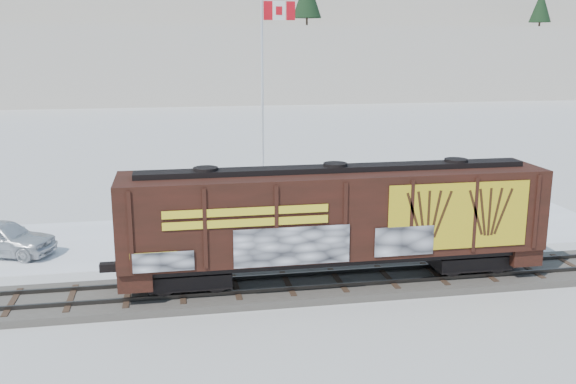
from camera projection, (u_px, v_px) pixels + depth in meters
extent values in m
plane|color=white|center=(236.00, 294.00, 24.35)|extent=(500.00, 500.00, 0.00)
cube|color=#59544C|center=(236.00, 290.00, 24.32)|extent=(50.00, 3.40, 0.28)
cube|color=#33302D|center=(238.00, 292.00, 23.58)|extent=(50.00, 0.10, 0.15)
cube|color=#33302D|center=(234.00, 278.00, 24.96)|extent=(50.00, 0.10, 0.15)
cube|color=white|center=(220.00, 237.00, 31.53)|extent=(40.00, 8.00, 0.03)
cube|color=white|center=(180.00, 62.00, 113.99)|extent=(360.00, 40.00, 12.00)
cube|color=white|center=(176.00, 31.00, 141.37)|extent=(360.00, 40.00, 24.00)
cube|color=white|center=(173.00, 12.00, 173.66)|extent=(360.00, 50.00, 35.00)
cone|color=black|center=(541.00, 6.00, 125.00)|extent=(4.20, 4.20, 6.15)
cube|color=black|center=(190.00, 275.00, 23.84)|extent=(3.00, 2.00, 0.90)
cube|color=black|center=(467.00, 257.00, 25.80)|extent=(3.00, 2.00, 0.90)
cylinder|color=black|center=(164.00, 284.00, 22.93)|extent=(0.90, 0.12, 0.90)
cube|color=black|center=(334.00, 253.00, 24.70)|extent=(16.07, 2.40, 0.25)
cube|color=black|center=(335.00, 211.00, 24.33)|extent=(16.07, 3.00, 3.09)
cube|color=black|center=(335.00, 168.00, 23.96)|extent=(14.78, 0.90, 0.20)
cube|color=gold|center=(459.00, 216.00, 23.62)|extent=(5.46, 0.03, 2.51)
cube|color=gold|center=(247.00, 217.00, 22.15)|extent=(5.78, 0.02, 0.70)
cube|color=silver|center=(292.00, 246.00, 22.68)|extent=(4.18, 0.03, 1.40)
cylinder|color=silver|center=(263.00, 206.00, 37.12)|extent=(0.90, 0.90, 0.20)
cylinder|color=silver|center=(262.00, 106.00, 35.82)|extent=(0.14, 0.14, 11.72)
cube|color=red|center=(268.00, 11.00, 34.72)|extent=(0.50, 0.07, 1.00)
cube|color=white|center=(279.00, 11.00, 34.82)|extent=(0.70, 0.09, 1.00)
cube|color=red|center=(291.00, 11.00, 34.94)|extent=(0.50, 0.07, 1.00)
imported|color=silver|center=(1.00, 238.00, 28.55)|extent=(5.13, 3.40, 1.62)
imported|color=silver|center=(211.00, 220.00, 31.26)|extent=(5.33, 2.21, 1.72)
imported|color=#202328|center=(423.00, 219.00, 32.09)|extent=(4.66, 2.21, 1.31)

